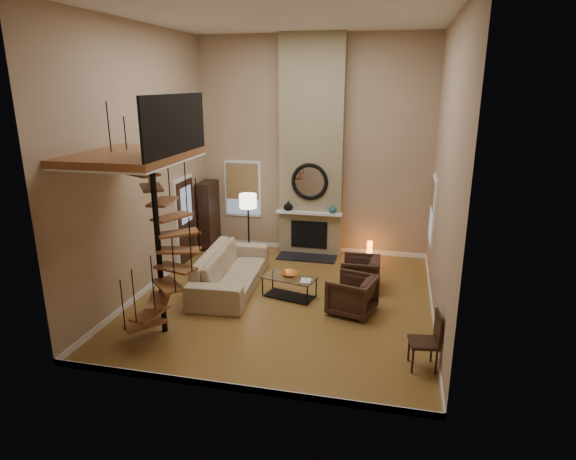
% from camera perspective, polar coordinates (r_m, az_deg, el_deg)
% --- Properties ---
extents(ground, '(6.00, 6.50, 0.01)m').
position_cam_1_polar(ground, '(10.32, -0.50, -8.12)').
color(ground, olive).
rests_on(ground, ground).
extents(back_wall, '(6.00, 0.02, 5.50)m').
position_cam_1_polar(back_wall, '(12.65, 2.92, 9.54)').
color(back_wall, tan).
rests_on(back_wall, ground).
extents(front_wall, '(6.00, 0.02, 5.50)m').
position_cam_1_polar(front_wall, '(6.45, -7.27, 2.33)').
color(front_wall, tan).
rests_on(front_wall, ground).
extents(left_wall, '(0.02, 6.50, 5.50)m').
position_cam_1_polar(left_wall, '(10.59, -16.67, 7.45)').
color(left_wall, tan).
rests_on(left_wall, ground).
extents(right_wall, '(0.02, 6.50, 5.50)m').
position_cam_1_polar(right_wall, '(9.28, 17.89, 6.09)').
color(right_wall, tan).
rests_on(right_wall, ground).
extents(ceiling, '(6.00, 6.50, 0.01)m').
position_cam_1_polar(ceiling, '(9.43, -0.59, 23.81)').
color(ceiling, silver).
rests_on(ceiling, back_wall).
extents(baseboard_back, '(6.00, 0.02, 0.12)m').
position_cam_1_polar(baseboard_back, '(13.25, 2.74, -2.08)').
color(baseboard_back, white).
rests_on(baseboard_back, ground).
extents(baseboard_front, '(6.00, 0.02, 0.12)m').
position_cam_1_polar(baseboard_front, '(7.58, -6.46, -17.73)').
color(baseboard_front, white).
rests_on(baseboard_front, ground).
extents(baseboard_left, '(0.02, 6.50, 0.12)m').
position_cam_1_polar(baseboard_left, '(11.31, -15.49, -6.10)').
color(baseboard_left, white).
rests_on(baseboard_left, ground).
extents(baseboard_right, '(0.02, 6.50, 0.12)m').
position_cam_1_polar(baseboard_right, '(10.10, 16.46, -9.05)').
color(baseboard_right, white).
rests_on(baseboard_right, ground).
extents(chimney_breast, '(1.60, 0.38, 5.50)m').
position_cam_1_polar(chimney_breast, '(12.46, 2.77, 9.44)').
color(chimney_breast, '#8B7D5A').
rests_on(chimney_breast, ground).
extents(hearth, '(1.50, 0.60, 0.04)m').
position_cam_1_polar(hearth, '(12.64, 2.20, -3.21)').
color(hearth, black).
rests_on(hearth, ground).
extents(firebox, '(0.95, 0.02, 0.72)m').
position_cam_1_polar(firebox, '(12.74, 2.47, -0.54)').
color(firebox, black).
rests_on(firebox, chimney_breast).
extents(mantel, '(1.70, 0.18, 0.06)m').
position_cam_1_polar(mantel, '(12.50, 2.44, 1.98)').
color(mantel, white).
rests_on(mantel, chimney_breast).
extents(mirror_frame, '(0.94, 0.10, 0.94)m').
position_cam_1_polar(mirror_frame, '(12.38, 2.53, 5.64)').
color(mirror_frame, black).
rests_on(mirror_frame, chimney_breast).
extents(mirror_disc, '(0.80, 0.01, 0.80)m').
position_cam_1_polar(mirror_disc, '(12.39, 2.54, 5.64)').
color(mirror_disc, white).
rests_on(mirror_disc, chimney_breast).
extents(vase_left, '(0.24, 0.24, 0.25)m').
position_cam_1_polar(vase_left, '(12.61, 0.02, 2.85)').
color(vase_left, black).
rests_on(vase_left, mantel).
extents(vase_right, '(0.20, 0.20, 0.21)m').
position_cam_1_polar(vase_right, '(12.41, 5.21, 2.47)').
color(vase_right, '#17524F').
rests_on(vase_right, mantel).
extents(window_back, '(1.02, 0.06, 1.52)m').
position_cam_1_polar(window_back, '(13.27, -5.31, 4.90)').
color(window_back, white).
rests_on(window_back, back_wall).
extents(window_right, '(0.06, 1.02, 1.52)m').
position_cam_1_polar(window_right, '(11.46, 16.52, 2.39)').
color(window_right, white).
rests_on(window_right, right_wall).
extents(entry_door, '(0.10, 1.05, 2.16)m').
position_cam_1_polar(entry_door, '(12.49, -11.86, 1.15)').
color(entry_door, white).
rests_on(entry_door, ground).
extents(loft, '(1.70, 2.20, 1.09)m').
position_cam_1_polar(loft, '(8.51, -17.17, 8.57)').
color(loft, brown).
rests_on(loft, left_wall).
extents(spiral_stair, '(1.47, 1.47, 4.06)m').
position_cam_1_polar(spiral_stair, '(8.70, -14.82, -0.90)').
color(spiral_stair, black).
rests_on(spiral_stair, ground).
extents(hutch, '(0.37, 0.78, 1.75)m').
position_cam_1_polar(hutch, '(13.36, -9.27, 1.87)').
color(hutch, black).
rests_on(hutch, ground).
extents(sofa, '(1.34, 2.98, 0.85)m').
position_cam_1_polar(sofa, '(10.87, -6.71, -4.63)').
color(sofa, tan).
rests_on(sofa, ground).
extents(armchair_near, '(0.82, 0.80, 0.74)m').
position_cam_1_polar(armchair_near, '(10.82, 8.80, -5.06)').
color(armchair_near, '#3C251C').
rests_on(armchair_near, ground).
extents(armchair_far, '(1.04, 1.02, 0.78)m').
position_cam_1_polar(armchair_far, '(9.71, 7.89, -7.64)').
color(armchair_far, '#3C251C').
rests_on(armchair_far, ground).
extents(coffee_table, '(1.20, 0.80, 0.43)m').
position_cam_1_polar(coffee_table, '(10.31, 0.15, -6.38)').
color(coffee_table, silver).
rests_on(coffee_table, ground).
extents(bowl, '(0.37, 0.37, 0.09)m').
position_cam_1_polar(bowl, '(10.28, 0.21, -5.18)').
color(bowl, '#C06421').
rests_on(bowl, coffee_table).
extents(book, '(0.22, 0.29, 0.03)m').
position_cam_1_polar(book, '(10.04, 1.92, -5.94)').
color(book, gray).
rests_on(book, coffee_table).
extents(floor_lamp, '(0.43, 0.43, 1.75)m').
position_cam_1_polar(floor_lamp, '(12.12, -4.68, 2.76)').
color(floor_lamp, black).
rests_on(floor_lamp, ground).
extents(accent_lamp, '(0.14, 0.14, 0.49)m').
position_cam_1_polar(accent_lamp, '(12.60, 9.48, -2.39)').
color(accent_lamp, orange).
rests_on(accent_lamp, ground).
extents(side_chair, '(0.50, 0.49, 0.95)m').
position_cam_1_polar(side_chair, '(8.12, 16.17, -11.98)').
color(side_chair, black).
rests_on(side_chair, ground).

